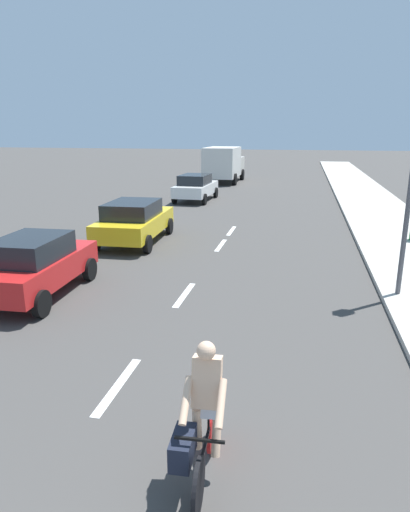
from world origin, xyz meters
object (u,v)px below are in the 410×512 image
cyclist (201,420)px  delivery_truck (224,163)px  parked_car_red (35,264)px  parked_car_white (196,187)px  parked_car_yellow (134,220)px

cyclist → delivery_truck: bearing=-83.6°
parked_car_red → parked_car_white: same height
parked_car_yellow → delivery_truck: 20.71m
parked_car_red → parked_car_white: size_ratio=0.92×
parked_car_red → cyclist: bearing=-46.4°
parked_car_white → cyclist: bearing=-74.6°
cyclist → parked_car_yellow: bearing=-68.6°
parked_car_red → parked_car_yellow: bearing=83.7°
parked_car_red → parked_car_white: (0.27, 16.54, 0.00)m
cyclist → parked_car_yellow: size_ratio=0.40×
cyclist → parked_car_red: cyclist is taller
parked_car_yellow → parked_car_white: size_ratio=1.06×
parked_car_red → parked_car_yellow: 5.97m
cyclist → parked_car_white: (-5.23, 21.84, 0.01)m
cyclist → parked_car_red: size_ratio=0.46×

